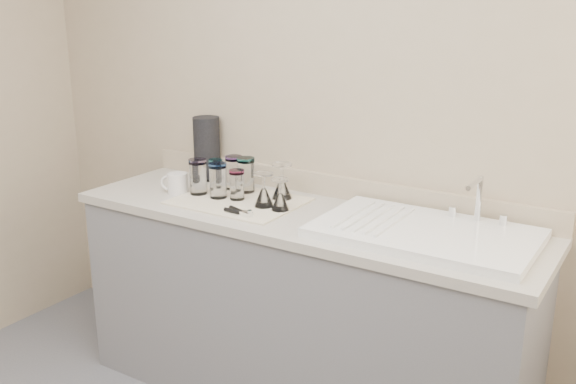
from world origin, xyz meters
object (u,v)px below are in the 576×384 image
Objects in this scene: tumbler_cyan at (234,172)px; white_mug at (177,183)px; tumbler_blue at (218,180)px; sink_unit at (425,232)px; tumbler_teal at (216,172)px; tumbler_lavender at (237,185)px; tumbler_purple at (246,175)px; can_opener at (239,212)px; goblet_front_left at (264,195)px; goblet_back_left at (282,187)px; goblet_front_right at (280,199)px; paper_towel_roll at (207,149)px; tumbler_magenta at (198,176)px.

tumbler_cyan is 1.13× the size of white_mug.
sink_unit is at bearing 1.89° from tumbler_blue.
tumbler_lavender reaches higher than tumbler_teal.
tumbler_blue is (-0.05, -0.14, -0.00)m from tumbler_purple.
sink_unit is at bearing -6.85° from tumbler_cyan.
tumbler_teal is (-1.10, 0.12, 0.05)m from sink_unit.
tumbler_purple is 1.02× the size of tumbler_blue.
can_opener is at bearing -51.18° from tumbler_lavender.
sink_unit is 5.14× the size of tumbler_cyan.
goblet_front_left reaches higher than can_opener.
sink_unit is 1.00m from tumbler_cyan.
sink_unit reaches higher than goblet_back_left.
sink_unit is 5.08× the size of goblet_back_left.
tumbler_purple reaches higher than goblet_front_left.
goblet_front_right is 0.67m from paper_towel_roll.
sink_unit is at bearing -6.86° from tumbler_purple.
tumbler_blue is 0.51× the size of paper_towel_roll.
tumbler_teal is 0.81× the size of tumbler_blue.
tumbler_purple is at bearing 31.70° from white_mug.
tumbler_blue is at bearing -81.06° from tumbler_cyan.
sink_unit is 6.28× the size of tumbler_teal.
paper_towel_roll is (-1.25, 0.23, 0.13)m from sink_unit.
goblet_back_left is 0.55m from paper_towel_roll.
goblet_front_right is (0.09, -0.01, -0.00)m from goblet_front_left.
tumbler_purple is 0.32m from goblet_front_right.
tumbler_blue is 1.18× the size of tumbler_lavender.
paper_towel_roll reaches higher than sink_unit.
tumbler_purple is 0.52× the size of paper_towel_roll.
can_opener is at bearing -22.42° from tumbler_magenta.
goblet_back_left is at bearing 120.22° from goblet_front_right.
tumbler_purple is at bearing 106.78° from tumbler_lavender.
tumbler_cyan is at bearing 156.81° from goblet_front_right.
tumbler_cyan is 0.28m from goblet_back_left.
tumbler_magenta is at bearing -139.30° from tumbler_purple.
tumbler_cyan is at bearing 173.34° from tumbler_purple.
goblet_front_left is 0.47m from white_mug.
tumbler_cyan is 1.11× the size of can_opener.
tumbler_lavender reaches higher than white_mug.
goblet_front_left is at bearing 176.66° from goblet_front_right.
goblet_back_left is 1.08× the size of goblet_front_left.
can_opener is at bearing -39.46° from tumbler_teal.
goblet_back_left reaches higher than can_opener.
tumbler_lavender is 0.44× the size of paper_towel_roll.
sink_unit reaches higher than tumbler_lavender.
tumbler_purple is at bearing 173.14° from sink_unit.
sink_unit is 5.70× the size of can_opener.
tumbler_teal is 0.95× the size of goblet_front_right.
tumbler_blue is 1.14× the size of white_mug.
tumbler_cyan is at bearing 151.29° from goblet_front_left.
white_mug is (-0.09, -0.18, -0.03)m from tumbler_teal.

